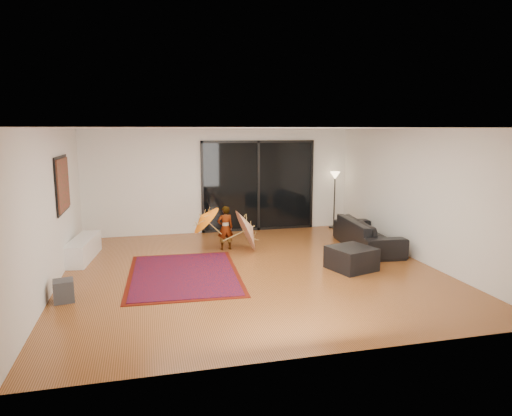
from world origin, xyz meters
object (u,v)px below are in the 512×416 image
object	(u,v)px
media_console	(83,249)
ottoman	(351,258)
sofa	(368,234)
child	(225,228)

from	to	relation	value
media_console	ottoman	size ratio (longest dim) A/B	2.07
sofa	ottoman	xyz separation A→B (m)	(-1.06, -1.40, -0.11)
ottoman	child	xyz separation A→B (m)	(-2.12, 2.05, 0.28)
sofa	media_console	bearing A→B (deg)	89.69
sofa	child	world-z (taller)	child
ottoman	sofa	bearing A→B (deg)	52.92
child	ottoman	bearing A→B (deg)	130.65
sofa	child	distance (m)	3.24
sofa	ottoman	size ratio (longest dim) A/B	2.95
sofa	ottoman	world-z (taller)	sofa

